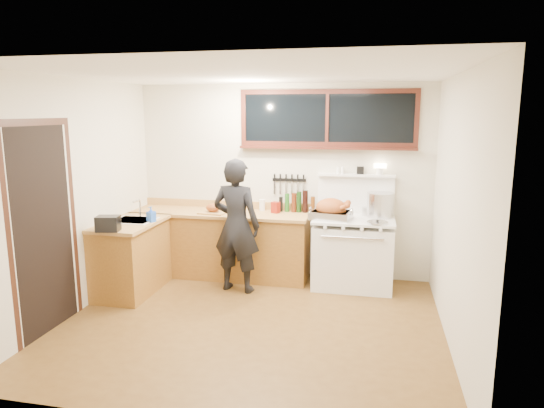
% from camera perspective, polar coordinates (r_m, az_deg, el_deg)
% --- Properties ---
extents(ground_plane, '(4.00, 3.50, 0.02)m').
position_cam_1_polar(ground_plane, '(5.35, -2.49, -13.99)').
color(ground_plane, '#553816').
extents(room_shell, '(4.10, 3.60, 2.65)m').
position_cam_1_polar(room_shell, '(4.89, -2.65, 3.95)').
color(room_shell, beige).
rests_on(room_shell, ground).
extents(counter_back, '(2.44, 0.64, 1.00)m').
position_cam_1_polar(counter_back, '(6.71, -6.06, -4.61)').
color(counter_back, brown).
rests_on(counter_back, ground).
extents(counter_left, '(0.64, 1.09, 0.90)m').
position_cam_1_polar(counter_left, '(6.33, -16.21, -5.97)').
color(counter_left, brown).
rests_on(counter_left, ground).
extents(sink_unit, '(0.50, 0.45, 0.37)m').
position_cam_1_polar(sink_unit, '(6.29, -15.92, -2.34)').
color(sink_unit, white).
rests_on(sink_unit, counter_left).
extents(vintage_stove, '(1.02, 0.74, 1.57)m').
position_cam_1_polar(vintage_stove, '(6.36, 9.51, -5.46)').
color(vintage_stove, white).
rests_on(vintage_stove, ground).
extents(back_window, '(2.32, 0.13, 0.77)m').
position_cam_1_polar(back_window, '(6.45, 6.48, 9.24)').
color(back_window, black).
rests_on(back_window, room_shell).
extents(left_doorway, '(0.02, 1.04, 2.17)m').
position_cam_1_polar(left_doorway, '(5.38, -25.22, -2.56)').
color(left_doorway, black).
rests_on(left_doorway, ground).
extents(knife_strip, '(0.46, 0.03, 0.28)m').
position_cam_1_polar(knife_strip, '(6.59, 2.02, 2.76)').
color(knife_strip, black).
rests_on(knife_strip, room_shell).
extents(man, '(0.67, 0.49, 1.68)m').
position_cam_1_polar(man, '(6.04, -4.21, -2.55)').
color(man, black).
rests_on(man, ground).
extents(soap_bottle, '(0.11, 0.11, 0.19)m').
position_cam_1_polar(soap_bottle, '(6.12, -14.04, -1.18)').
color(soap_bottle, blue).
rests_on(soap_bottle, counter_left).
extents(toaster, '(0.28, 0.22, 0.17)m').
position_cam_1_polar(toaster, '(5.79, -18.73, -2.19)').
color(toaster, black).
rests_on(toaster, counter_left).
extents(cutting_board, '(0.37, 0.30, 0.13)m').
position_cam_1_polar(cutting_board, '(6.49, -6.93, -0.65)').
color(cutting_board, '#B08446').
rests_on(cutting_board, counter_back).
extents(roast_turkey, '(0.56, 0.45, 0.26)m').
position_cam_1_polar(roast_turkey, '(6.16, 7.02, -0.78)').
color(roast_turkey, silver).
rests_on(roast_turkey, vintage_stove).
extents(stockpot, '(0.43, 0.43, 0.32)m').
position_cam_1_polar(stockpot, '(6.36, 12.62, -0.10)').
color(stockpot, silver).
rests_on(stockpot, vintage_stove).
extents(saucepan, '(0.17, 0.27, 0.11)m').
position_cam_1_polar(saucepan, '(6.44, 11.16, -0.85)').
color(saucepan, silver).
rests_on(saucepan, vintage_stove).
extents(pot_lid, '(0.34, 0.34, 0.04)m').
position_cam_1_polar(pot_lid, '(6.01, 12.31, -2.13)').
color(pot_lid, silver).
rests_on(pot_lid, vintage_stove).
extents(coffee_tin, '(0.12, 0.11, 0.15)m').
position_cam_1_polar(coffee_tin, '(6.47, 0.42, -0.41)').
color(coffee_tin, maroon).
rests_on(coffee_tin, counter_back).
extents(pitcher, '(0.11, 0.11, 0.15)m').
position_cam_1_polar(pitcher, '(6.63, -1.17, -0.12)').
color(pitcher, white).
rests_on(pitcher, counter_back).
extents(bottle_cluster, '(0.49, 0.07, 0.30)m').
position_cam_1_polar(bottle_cluster, '(6.52, 3.04, 0.17)').
color(bottle_cluster, black).
rests_on(bottle_cluster, counter_back).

